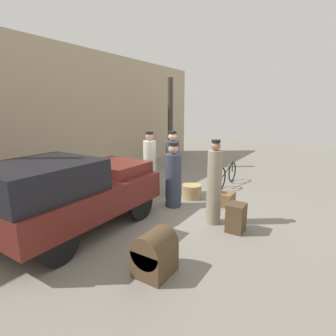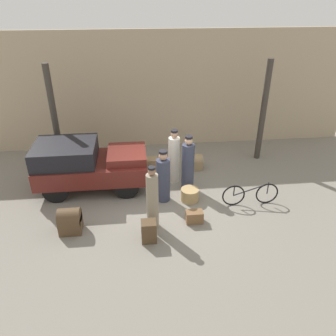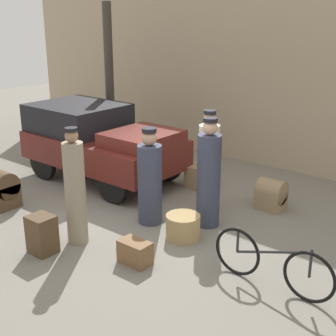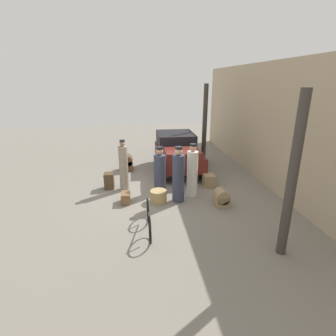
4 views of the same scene
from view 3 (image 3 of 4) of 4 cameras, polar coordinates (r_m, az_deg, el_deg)
ground_plane at (r=8.24m, az=-1.97°, el=-6.34°), size 30.00×30.00×0.00m
station_building_facade at (r=10.95m, az=12.33°, el=11.74°), size 16.00×0.15×4.50m
canopy_pillar_left at (r=11.71m, az=-7.15°, el=10.46°), size 0.22×0.22×3.70m
truck at (r=10.10m, az=-8.48°, el=3.50°), size 3.43×1.77×1.57m
bicycle at (r=6.35m, az=12.50°, el=-11.25°), size 1.72×0.04×0.74m
wicker_basket at (r=7.55m, az=1.83°, el=-7.14°), size 0.55×0.55×0.39m
conductor_in_dark_uniform at (r=8.39m, az=4.96°, el=0.34°), size 0.37×0.37×1.85m
porter_with_bicycle at (r=7.29m, az=-11.25°, el=-2.72°), size 0.32×0.32×1.85m
porter_lifting_near_truck at (r=7.89m, az=-2.23°, el=-1.56°), size 0.41×0.41×1.67m
porter_carrying_trunk at (r=7.77m, az=4.98°, el=-1.16°), size 0.39×0.39×1.86m
trunk_umber_medium at (r=9.63m, az=3.95°, el=-1.12°), size 0.53×0.40×0.47m
trunk_barrel_dark at (r=8.82m, az=12.48°, el=-3.19°), size 0.47×0.44×0.56m
suitcase_small_leather at (r=6.86m, az=-4.05°, el=-10.22°), size 0.47×0.29×0.34m
suitcase_tan_flat at (r=7.32m, az=-15.11°, el=-7.82°), size 0.39×0.34×0.59m
suitcase_black_upright at (r=9.21m, az=-19.76°, el=-2.43°), size 0.58×0.51×0.70m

